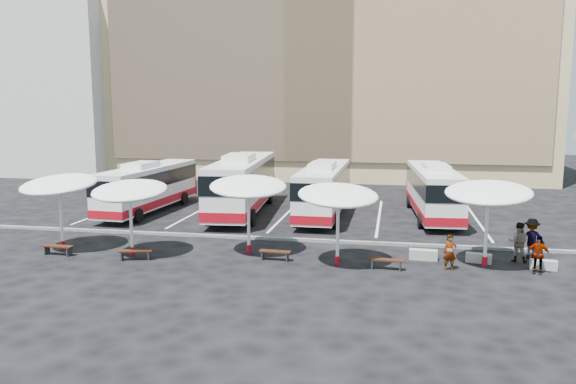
% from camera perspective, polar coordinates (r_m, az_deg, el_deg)
% --- Properties ---
extents(ground, '(120.00, 120.00, 0.00)m').
position_cam_1_polar(ground, '(29.40, -3.01, -5.06)').
color(ground, black).
rests_on(ground, ground).
extents(sandstone_building, '(42.00, 18.25, 29.60)m').
position_cam_1_polar(sandstone_building, '(60.25, 4.30, 14.05)').
color(sandstone_building, tan).
rests_on(sandstone_building, ground).
extents(apartment_block, '(14.00, 14.00, 18.00)m').
position_cam_1_polar(apartment_block, '(65.74, -21.61, 9.85)').
color(apartment_block, beige).
rests_on(apartment_block, ground).
extents(curb_divider, '(34.00, 0.25, 0.15)m').
position_cam_1_polar(curb_divider, '(29.85, -2.79, -4.70)').
color(curb_divider, black).
rests_on(curb_divider, ground).
extents(bay_lines, '(24.15, 12.00, 0.01)m').
position_cam_1_polar(bay_lines, '(37.04, -0.08, -2.16)').
color(bay_lines, white).
rests_on(bay_lines, ground).
extents(bus_0, '(2.95, 10.82, 3.40)m').
position_cam_1_polar(bus_0, '(38.52, -13.98, 0.61)').
color(bus_0, white).
rests_on(bus_0, ground).
extents(bus_1, '(3.68, 12.69, 3.97)m').
position_cam_1_polar(bus_1, '(37.04, -4.65, 0.98)').
color(bus_1, white).
rests_on(bus_1, ground).
extents(bus_2, '(2.66, 11.16, 3.54)m').
position_cam_1_polar(bus_2, '(36.01, 3.68, 0.41)').
color(bus_2, white).
rests_on(bus_2, ground).
extents(bus_3, '(3.13, 11.08, 3.47)m').
position_cam_1_polar(bus_3, '(36.71, 14.52, 0.26)').
color(bus_3, white).
rests_on(bus_3, ground).
extents(sunshade_0, '(4.11, 4.16, 3.79)m').
position_cam_1_polar(sunshade_0, '(29.37, -22.24, 0.69)').
color(sunshade_0, white).
rests_on(sunshade_0, ground).
extents(sunshade_1, '(3.61, 3.66, 3.64)m').
position_cam_1_polar(sunshade_1, '(27.11, -15.78, 0.11)').
color(sunshade_1, white).
rests_on(sunshade_1, ground).
extents(sunshade_2, '(4.50, 4.53, 3.81)m').
position_cam_1_polar(sunshade_2, '(26.49, -4.06, 0.55)').
color(sunshade_2, white).
rests_on(sunshade_2, ground).
extents(sunshade_3, '(4.61, 4.64, 3.69)m').
position_cam_1_polar(sunshade_3, '(24.55, 5.12, -0.36)').
color(sunshade_3, white).
rests_on(sunshade_3, ground).
extents(sunshade_4, '(4.57, 4.61, 3.85)m').
position_cam_1_polar(sunshade_4, '(25.77, 19.68, -0.10)').
color(sunshade_4, white).
rests_on(sunshade_4, ground).
extents(wood_bench_0, '(1.54, 0.50, 0.46)m').
position_cam_1_polar(wood_bench_0, '(28.82, -22.34, -5.26)').
color(wood_bench_0, black).
rests_on(wood_bench_0, ground).
extents(wood_bench_1, '(1.58, 0.80, 0.47)m').
position_cam_1_polar(wood_bench_1, '(26.78, -15.25, -5.94)').
color(wood_bench_1, black).
rests_on(wood_bench_1, ground).
extents(wood_bench_2, '(1.48, 0.46, 0.45)m').
position_cam_1_polar(wood_bench_2, '(25.81, -1.33, -6.22)').
color(wood_bench_2, black).
rests_on(wood_bench_2, ground).
extents(wood_bench_3, '(1.52, 0.53, 0.46)m').
position_cam_1_polar(wood_bench_3, '(24.76, 9.96, -6.98)').
color(wood_bench_3, black).
rests_on(wood_bench_3, ground).
extents(conc_bench_0, '(1.28, 0.49, 0.47)m').
position_cam_1_polar(conc_bench_0, '(26.65, 13.58, -6.22)').
color(conc_bench_0, gray).
rests_on(conc_bench_0, ground).
extents(conc_bench_1, '(1.17, 0.61, 0.42)m').
position_cam_1_polar(conc_bench_1, '(26.87, 18.80, -6.38)').
color(conc_bench_1, gray).
rests_on(conc_bench_1, ground).
extents(conc_bench_2, '(1.13, 0.49, 0.41)m').
position_cam_1_polar(conc_bench_2, '(26.83, 24.52, -6.74)').
color(conc_bench_2, gray).
rests_on(conc_bench_2, ground).
extents(passenger_0, '(0.63, 0.47, 1.56)m').
position_cam_1_polar(passenger_0, '(25.17, 16.12, -5.92)').
color(passenger_0, black).
rests_on(passenger_0, ground).
extents(passenger_1, '(1.03, 0.89, 1.82)m').
position_cam_1_polar(passenger_1, '(27.48, 22.37, -4.74)').
color(passenger_1, black).
rests_on(passenger_1, ground).
extents(passenger_2, '(1.04, 0.69, 1.64)m').
position_cam_1_polar(passenger_2, '(25.89, 24.06, -5.84)').
color(passenger_2, black).
rests_on(passenger_2, ground).
extents(passenger_3, '(1.22, 0.71, 1.88)m').
position_cam_1_polar(passenger_3, '(28.28, 23.49, -4.37)').
color(passenger_3, black).
rests_on(passenger_3, ground).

